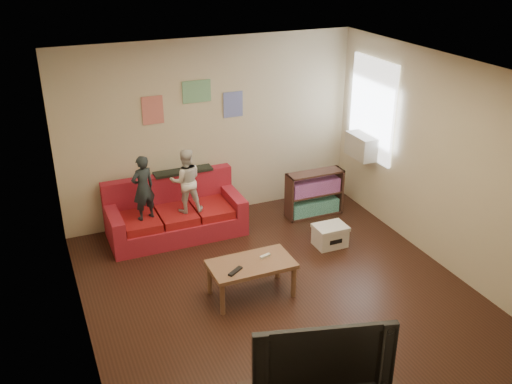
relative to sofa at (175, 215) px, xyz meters
name	(u,v)px	position (x,y,z in m)	size (l,w,h in m)	color
room_shell	(284,195)	(0.74, -2.07, 1.07)	(4.52, 5.02, 2.72)	#331B12
sofa	(175,215)	(0.00, 0.00, 0.00)	(1.92, 0.88, 0.84)	#A71D2E
child_a	(143,188)	(-0.45, -0.17, 0.58)	(0.34, 0.22, 0.92)	#1E262A
child_b	(186,181)	(0.15, -0.17, 0.58)	(0.45, 0.35, 0.93)	silver
coffee_table	(251,267)	(0.41, -1.89, 0.10)	(1.00, 0.55, 0.45)	brown
remote	(235,271)	(0.16, -2.01, 0.18)	(0.22, 0.05, 0.02)	black
game_controller	(265,256)	(0.61, -1.84, 0.18)	(0.14, 0.04, 0.03)	silver
bookshelf	(314,196)	(2.14, -0.27, 0.03)	(0.89, 0.27, 0.71)	#442A22
window	(372,109)	(2.96, -0.42, 1.36)	(0.04, 1.08, 1.48)	white
ac_unit	(362,146)	(2.84, -0.42, 0.80)	(0.28, 0.55, 0.35)	#B7B2A3
artwork_left	(153,110)	(-0.11, 0.42, 1.47)	(0.30, 0.01, 0.40)	#D87266
artwork_center	(197,91)	(0.54, 0.42, 1.67)	(0.42, 0.01, 0.32)	#72B27F
artwork_right	(233,104)	(1.09, 0.42, 1.42)	(0.30, 0.01, 0.38)	#727FCC
file_box	(330,235)	(1.89, -1.21, -0.13)	(0.45, 0.34, 0.31)	white
television	(321,352)	(0.16, -4.00, 0.55)	(1.18, 0.16, 0.68)	black
tissue	(275,261)	(0.97, -1.37, -0.23)	(0.11, 0.11, 0.11)	silver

